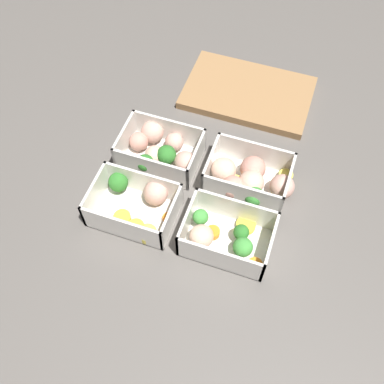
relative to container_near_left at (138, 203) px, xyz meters
The scene contains 6 objects.
ground_plane 0.11m from the container_near_left, 33.21° to the left, with size 4.00×4.00×0.00m, color #56514C.
container_near_left is the anchor object (origin of this frame).
container_near_right 0.17m from the container_near_left, ahead, with size 0.16×0.11×0.06m.
container_far_left 0.13m from the container_near_left, 91.93° to the left, with size 0.17×0.13×0.06m.
container_far_right 0.22m from the container_near_left, 33.20° to the left, with size 0.18×0.12×0.06m.
cutting_board 0.38m from the container_near_left, 71.82° to the left, with size 0.28×0.18×0.02m.
Camera 1 is at (0.15, -0.43, 0.74)m, focal length 42.00 mm.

